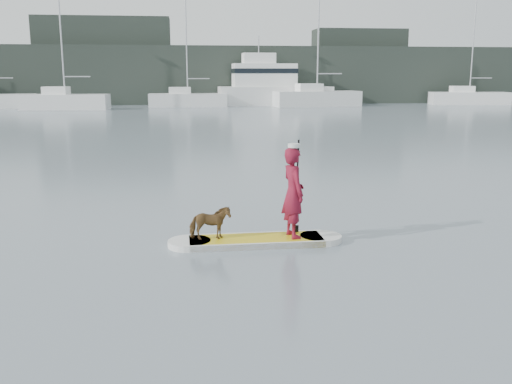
{
  "coord_description": "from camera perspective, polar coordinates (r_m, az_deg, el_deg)",
  "views": [
    {
      "loc": [
        -1.66,
        -10.08,
        3.14
      ],
      "look_at": [
        -0.38,
        0.17,
        1.0
      ],
      "focal_mm": 40.0,
      "sensor_mm": 36.0,
      "label": 1
    }
  ],
  "objects": [
    {
      "name": "paddler",
      "position": [
        10.66,
        3.74,
        -0.06
      ],
      "size": [
        0.53,
        0.69,
        1.7
      ],
      "primitive_type": "imported",
      "rotation": [
        0.0,
        0.0,
        1.79
      ],
      "color": "maroon",
      "rests_on": "paddleboard"
    },
    {
      "name": "sailboat_e",
      "position": [
        57.21,
        6.05,
        9.4
      ],
      "size": [
        8.66,
        3.62,
        12.2
      ],
      "rotation": [
        0.0,
        0.0,
        0.11
      ],
      "color": "white",
      "rests_on": "ground"
    },
    {
      "name": "sailboat_f",
      "position": [
        64.45,
        20.49,
        8.93
      ],
      "size": [
        8.24,
        3.63,
        11.93
      ],
      "rotation": [
        0.0,
        0.0,
        -0.17
      ],
      "color": "white",
      "rests_on": "ground"
    },
    {
      "name": "shore_building_east",
      "position": [
        67.03,
        10.17,
        12.29
      ],
      "size": [
        10.0,
        4.0,
        8.0
      ],
      "primitive_type": "cube",
      "color": "black",
      "rests_on": "ground"
    },
    {
      "name": "paddle",
      "position": [
        10.99,
        4.07,
        -0.63
      ],
      "size": [
        0.1,
        0.3,
        2.0
      ],
      "rotation": [
        0.0,
        0.0,
        0.01
      ],
      "color": "black",
      "rests_on": "ground"
    },
    {
      "name": "sailboat_d",
      "position": [
        56.78,
        -6.9,
        9.28
      ],
      "size": [
        7.53,
        2.38,
        11.08
      ],
      "rotation": [
        0.0,
        0.0,
        0.01
      ],
      "color": "white",
      "rests_on": "ground"
    },
    {
      "name": "shore_building_west",
      "position": [
        64.63,
        -14.9,
        12.56
      ],
      "size": [
        14.0,
        4.0,
        9.0
      ],
      "primitive_type": "cube",
      "color": "black",
      "rests_on": "ground"
    },
    {
      "name": "sailboat_c",
      "position": [
        54.33,
        -18.59,
        8.67
      ],
      "size": [
        7.69,
        3.0,
        10.83
      ],
      "rotation": [
        0.0,
        0.0,
        -0.07
      ],
      "color": "white",
      "rests_on": "ground"
    },
    {
      "name": "ground",
      "position": [
        10.68,
        2.16,
        -5.39
      ],
      "size": [
        140.0,
        140.0,
        0.0
      ],
      "primitive_type": "plane",
      "color": "slate",
      "rests_on": "ground"
    },
    {
      "name": "motor_yacht_a",
      "position": [
        58.93,
        1.43,
        10.55
      ],
      "size": [
        11.56,
        4.03,
        6.85
      ],
      "rotation": [
        0.0,
        0.0,
        0.04
      ],
      "color": "white",
      "rests_on": "ground"
    },
    {
      "name": "dog",
      "position": [
        10.6,
        -4.62,
        -3.11
      ],
      "size": [
        0.78,
        0.41,
        0.63
      ],
      "primitive_type": "imported",
      "rotation": [
        0.0,
        0.0,
        1.67
      ],
      "color": "brown",
      "rests_on": "paddleboard"
    },
    {
      "name": "shore_mass",
      "position": [
        63.1,
        -5.73,
        11.55
      ],
      "size": [
        90.0,
        6.0,
        6.0
      ],
      "primitive_type": "cube",
      "color": "black",
      "rests_on": "ground"
    },
    {
      "name": "paddleboard",
      "position": [
        10.77,
        -0.0,
        -4.9
      ],
      "size": [
        3.3,
        0.82,
        0.12
      ],
      "rotation": [
        0.0,
        0.0,
        0.01
      ],
      "color": "gold",
      "rests_on": "ground"
    },
    {
      "name": "white_cap",
      "position": [
        10.52,
        3.81,
        4.66
      ],
      "size": [
        0.22,
        0.22,
        0.07
      ],
      "primitive_type": "cylinder",
      "color": "silver",
      "rests_on": "paddler"
    }
  ]
}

